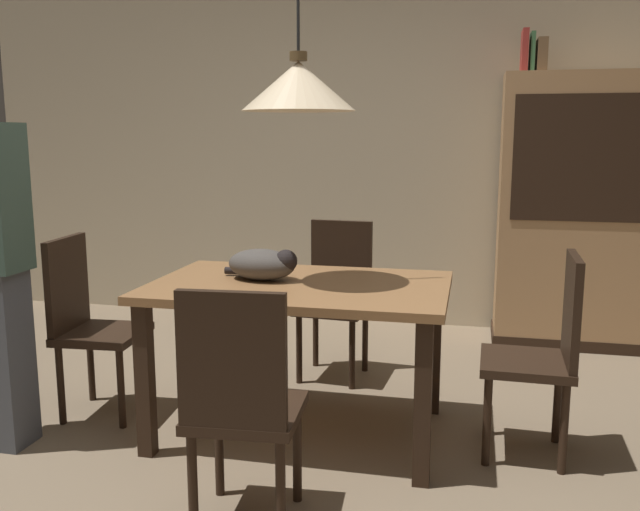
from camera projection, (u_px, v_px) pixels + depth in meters
ground at (293, 481)px, 2.89m from camera, size 10.00×10.00×0.00m
back_wall at (381, 134)px, 5.19m from camera, size 6.40×0.10×2.90m
dining_table at (300, 304)px, 3.27m from camera, size 1.40×0.90×0.75m
chair_far_back at (337, 291)px, 4.13m from camera, size 0.43×0.43×0.93m
chair_right_side at (545, 347)px, 3.04m from camera, size 0.41×0.41×0.93m
chair_left_side at (88, 318)px, 3.53m from camera, size 0.43×0.43×0.93m
chair_near_front at (241, 399)px, 2.44m from camera, size 0.43×0.43×0.93m
cat_sleeping at (264, 264)px, 3.31m from camera, size 0.39×0.27×0.16m
pendant_lamp at (299, 85)px, 3.09m from camera, size 0.52×0.52×1.30m
hutch_bookcase at (582, 217)px, 4.66m from camera, size 1.12×0.45×1.85m
book_red_tall at (524, 52)px, 4.56m from camera, size 0.04×0.22×0.28m
book_green_slim at (532, 53)px, 4.55m from camera, size 0.03×0.20×0.26m
book_brown_thick at (541, 56)px, 4.54m from camera, size 0.06×0.24×0.22m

